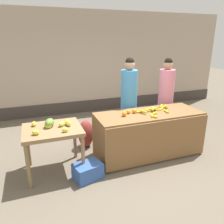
{
  "coord_description": "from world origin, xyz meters",
  "views": [
    {
      "loc": [
        -1.58,
        -3.45,
        2.17
      ],
      "look_at": [
        -0.25,
        0.15,
        0.9
      ],
      "focal_mm": 35.39,
      "sensor_mm": 36.0,
      "label": 1
    }
  ],
  "objects_px": {
    "vendor_woman_pink_shirt": "(166,98)",
    "vendor_woman_blue_shirt": "(129,101)",
    "produce_crate": "(88,171)",
    "produce_sack": "(86,134)"
  },
  "relations": [
    {
      "from": "vendor_woman_pink_shirt",
      "to": "produce_sack",
      "type": "height_order",
      "value": "vendor_woman_pink_shirt"
    },
    {
      "from": "vendor_woman_blue_shirt",
      "to": "produce_crate",
      "type": "relative_size",
      "value": 4.16
    },
    {
      "from": "vendor_woman_blue_shirt",
      "to": "vendor_woman_pink_shirt",
      "type": "height_order",
      "value": "vendor_woman_blue_shirt"
    },
    {
      "from": "vendor_woman_blue_shirt",
      "to": "produce_sack",
      "type": "xyz_separation_m",
      "value": [
        -0.93,
        0.07,
        -0.63
      ]
    },
    {
      "from": "vendor_woman_blue_shirt",
      "to": "produce_sack",
      "type": "height_order",
      "value": "vendor_woman_blue_shirt"
    },
    {
      "from": "produce_crate",
      "to": "produce_sack",
      "type": "distance_m",
      "value": 1.15
    },
    {
      "from": "vendor_woman_pink_shirt",
      "to": "produce_crate",
      "type": "distance_m",
      "value": 2.52
    },
    {
      "from": "produce_crate",
      "to": "produce_sack",
      "type": "relative_size",
      "value": 0.75
    },
    {
      "from": "vendor_woman_pink_shirt",
      "to": "vendor_woman_blue_shirt",
      "type": "bearing_deg",
      "value": -176.04
    },
    {
      "from": "vendor_woman_pink_shirt",
      "to": "produce_crate",
      "type": "bearing_deg",
      "value": -152.68
    }
  ]
}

